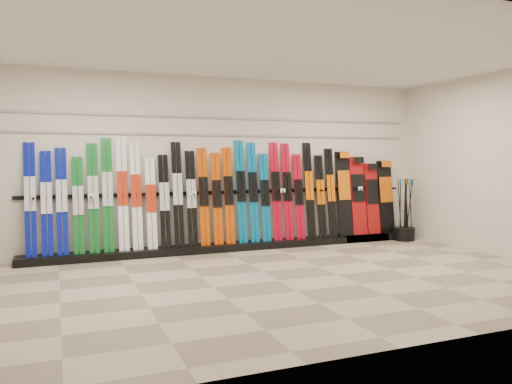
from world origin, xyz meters
name	(u,v)px	position (x,y,z in m)	size (l,w,h in m)	color
floor	(278,281)	(0.00, 0.00, 0.00)	(8.00, 8.00, 0.00)	#85755C
back_wall	(220,164)	(0.00, 2.50, 1.50)	(8.00, 8.00, 0.00)	beige
right_wall	(508,165)	(4.00, 0.00, 1.50)	(5.00, 5.00, 0.00)	beige
ceiling	(279,48)	(0.00, 0.00, 3.00)	(8.00, 8.00, 0.00)	silver
ski_rack_base	(236,246)	(0.22, 2.28, 0.06)	(8.00, 0.40, 0.12)	black
skis	(197,196)	(-0.45, 2.35, 0.96)	(5.37, 0.28, 1.82)	#091594
snowboards	(365,196)	(2.92, 2.35, 0.86)	(1.27, 0.25, 1.60)	black
pole_bin	(404,234)	(3.60, 2.00, 0.12)	(0.40, 0.40, 0.25)	black
ski_poles	(406,209)	(3.63, 2.01, 0.61)	(0.35, 0.34, 1.18)	black
slatwall_rail_0	(220,135)	(0.00, 2.48, 2.00)	(7.60, 0.02, 0.03)	gray
slatwall_rail_1	(220,118)	(0.00, 2.48, 2.30)	(7.60, 0.02, 0.03)	gray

